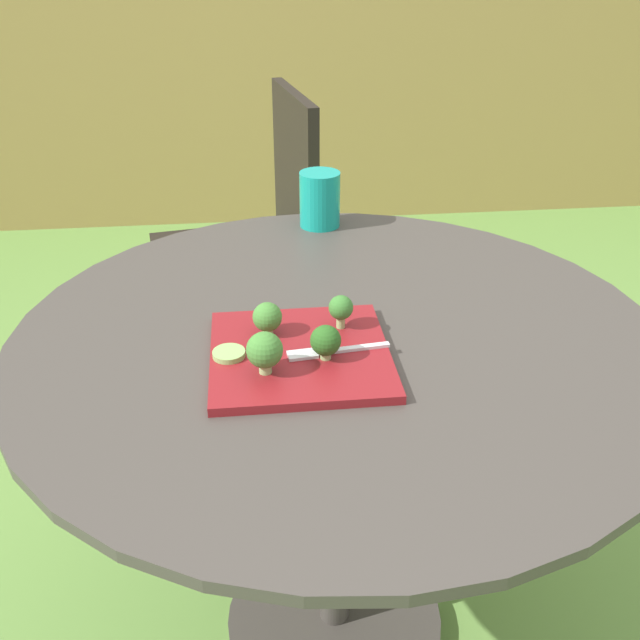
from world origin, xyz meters
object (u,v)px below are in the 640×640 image
at_px(patio_chair, 259,225).
at_px(fork, 329,351).
at_px(salad_plate, 300,354).
at_px(drinking_glass, 320,202).

relative_size(patio_chair, fork, 5.81).
xyz_separation_m(salad_plate, fork, (0.04, -0.01, 0.01)).
height_order(salad_plate, fork, fork).
distance_m(salad_plate, drinking_glass, 0.54).
distance_m(patio_chair, fork, 1.08).
relative_size(salad_plate, drinking_glass, 2.26).
bearing_deg(salad_plate, drinking_glass, 80.64).
bearing_deg(patio_chair, fork, -85.94).
xyz_separation_m(patio_chair, fork, (0.08, -1.06, 0.22)).
bearing_deg(salad_plate, fork, -15.31).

